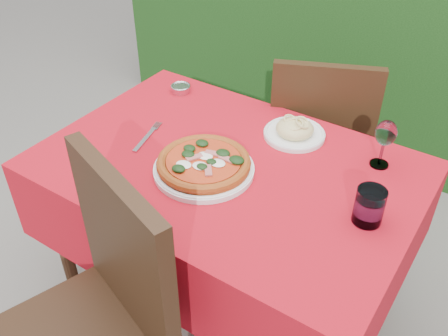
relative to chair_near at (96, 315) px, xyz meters
The scene contains 10 objects.
ground 0.85m from the chair_near, 86.97° to the left, with size 60.00×60.00×0.00m, color #635F5A.
dining_table 0.61m from the chair_near, 86.97° to the left, with size 1.26×0.86×0.75m.
chair_near is the anchor object (origin of this frame).
chair_far 1.23m from the chair_near, 84.86° to the left, with size 0.56×0.56×0.94m.
pizza_plate 0.56m from the chair_near, 90.66° to the left, with size 0.35×0.35×0.06m.
pasta_plate 0.92m from the chair_near, 80.83° to the left, with size 0.22×0.22×0.06m.
water_glass 0.83m from the chair_near, 49.02° to the left, with size 0.09×0.09×0.11m.
wine_glass 1.04m from the chair_near, 62.60° to the left, with size 0.07×0.07×0.17m.
fork 0.66m from the chair_near, 117.30° to the left, with size 0.03×0.22×0.01m, color #B1B0B7.
steel_ramekin 1.02m from the chair_near, 113.66° to the left, with size 0.07×0.07×0.03m, color silver.
Camera 1 is at (0.74, -1.13, 1.75)m, focal length 40.00 mm.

